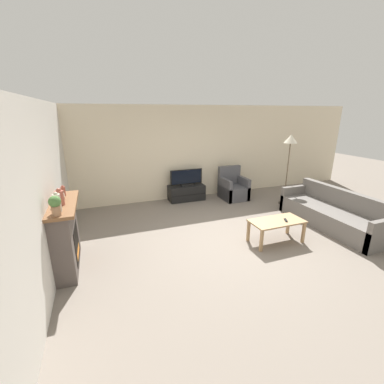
{
  "coord_description": "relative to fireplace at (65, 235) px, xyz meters",
  "views": [
    {
      "loc": [
        -2.36,
        -4.16,
        2.51
      ],
      "look_at": [
        -0.51,
        0.8,
        0.85
      ],
      "focal_mm": 24.0,
      "sensor_mm": 36.0,
      "label": 1
    }
  ],
  "objects": [
    {
      "name": "potted_plant",
      "position": [
        0.02,
        -0.56,
        0.72
      ],
      "size": [
        0.16,
        0.16,
        0.29
      ],
      "color": "#936B4C",
      "rests_on": "fireplace"
    },
    {
      "name": "mantel_clock",
      "position": [
        0.02,
        0.13,
        0.63
      ],
      "size": [
        0.08,
        0.11,
        0.15
      ],
      "color": "brown",
      "rests_on": "fireplace"
    },
    {
      "name": "tv",
      "position": [
        2.99,
        2.56,
        0.09
      ],
      "size": [
        0.96,
        0.18,
        0.48
      ],
      "color": "black",
      "rests_on": "tv_stand"
    },
    {
      "name": "armchair",
      "position": [
        4.35,
        2.22,
        -0.28
      ],
      "size": [
        0.7,
        0.76,
        0.95
      ],
      "color": "#4C4C51",
      "rests_on": "ground"
    },
    {
      "name": "ground_plane",
      "position": [
        2.98,
        -0.12,
        -0.58
      ],
      "size": [
        24.0,
        24.0,
        0.0
      ],
      "primitive_type": "plane",
      "color": "slate"
    },
    {
      "name": "mantel_vase_centre_left",
      "position": [
        0.02,
        -0.1,
        0.68
      ],
      "size": [
        0.13,
        0.13,
        0.27
      ],
      "color": "#994C3D",
      "rests_on": "fireplace"
    },
    {
      "name": "fireplace",
      "position": [
        0.0,
        0.0,
        0.0
      ],
      "size": [
        0.42,
        1.32,
        1.14
      ],
      "color": "#564C47",
      "rests_on": "ground"
    },
    {
      "name": "floor_lamp",
      "position": [
        5.5,
        1.29,
        1.12
      ],
      "size": [
        0.35,
        0.35,
        1.93
      ],
      "color": "black",
      "rests_on": "ground"
    },
    {
      "name": "tv_stand",
      "position": [
        2.99,
        2.56,
        -0.36
      ],
      "size": [
        1.05,
        0.48,
        0.45
      ],
      "color": "black",
      "rests_on": "ground"
    },
    {
      "name": "coffee_table",
      "position": [
        3.81,
        -0.5,
        -0.18
      ],
      "size": [
        1.07,
        0.52,
        0.46
      ],
      "color": "#A37F56",
      "rests_on": "ground"
    },
    {
      "name": "wall_back",
      "position": [
        2.98,
        2.86,
        0.77
      ],
      "size": [
        12.0,
        0.06,
        2.7
      ],
      "color": "beige",
      "rests_on": "ground"
    },
    {
      "name": "mantel_vase_right",
      "position": [
        0.02,
        0.4,
        0.64
      ],
      "size": [
        0.07,
        0.07,
        0.18
      ],
      "color": "#994C3D",
      "rests_on": "fireplace"
    },
    {
      "name": "mantel_vase_left",
      "position": [
        0.02,
        -0.4,
        0.7
      ],
      "size": [
        0.11,
        0.11,
        0.3
      ],
      "color": "beige",
      "rests_on": "fireplace"
    },
    {
      "name": "remote",
      "position": [
        3.97,
        -0.57,
        -0.11
      ],
      "size": [
        0.1,
        0.15,
        0.02
      ],
      "rotation": [
        0.0,
        0.0,
        -0.45
      ],
      "color": "black",
      "rests_on": "coffee_table"
    },
    {
      "name": "wall_left",
      "position": [
        -0.18,
        -0.12,
        0.77
      ],
      "size": [
        0.06,
        12.0,
        2.7
      ],
      "color": "beige",
      "rests_on": "ground"
    },
    {
      "name": "couch",
      "position": [
        5.5,
        -0.32,
        -0.3
      ],
      "size": [
        0.84,
        2.45,
        0.82
      ],
      "color": "#66605B",
      "rests_on": "ground"
    }
  ]
}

